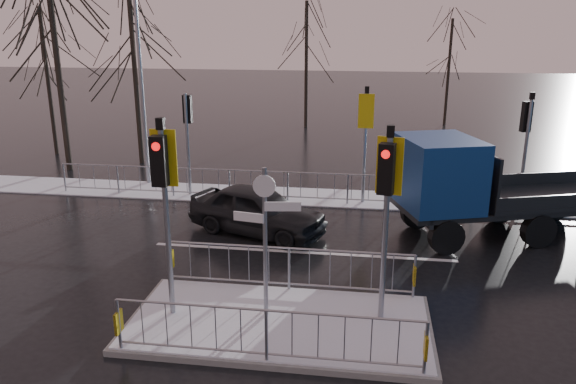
# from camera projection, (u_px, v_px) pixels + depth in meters

# --- Properties ---
(ground) EXTENTS (120.00, 120.00, 0.00)m
(ground) POSITION_uv_depth(u_px,v_px,m) (279.00, 327.00, 11.20)
(ground) COLOR black
(ground) RESTS_ON ground
(snow_verge) EXTENTS (30.00, 2.00, 0.04)m
(snow_verge) POSITION_uv_depth(u_px,v_px,m) (319.00, 197.00, 19.33)
(snow_verge) COLOR silver
(snow_verge) RESTS_ON ground
(lane_markings) EXTENTS (8.00, 11.38, 0.01)m
(lane_markings) POSITION_uv_depth(u_px,v_px,m) (276.00, 335.00, 10.88)
(lane_markings) COLOR silver
(lane_markings) RESTS_ON ground
(traffic_island) EXTENTS (6.00, 3.04, 4.15)m
(traffic_island) POSITION_uv_depth(u_px,v_px,m) (279.00, 309.00, 11.10)
(traffic_island) COLOR slate
(traffic_island) RESTS_ON ground
(far_kerb_fixtures) EXTENTS (18.00, 0.65, 3.83)m
(far_kerb_fixtures) POSITION_uv_depth(u_px,v_px,m) (327.00, 174.00, 18.52)
(far_kerb_fixtures) COLOR gray
(far_kerb_fixtures) RESTS_ON ground
(car_far_lane) EXTENTS (4.34, 2.93, 1.37)m
(car_far_lane) POSITION_uv_depth(u_px,v_px,m) (257.00, 210.00, 15.97)
(car_far_lane) COLOR black
(car_far_lane) RESTS_ON ground
(flatbed_truck) EXTENTS (6.60, 4.08, 2.88)m
(flatbed_truck) POSITION_uv_depth(u_px,v_px,m) (467.00, 185.00, 15.37)
(flatbed_truck) COLOR black
(flatbed_truck) RESTS_ON ground
(tree_near_a) EXTENTS (4.75, 4.75, 8.97)m
(tree_near_a) POSITION_uv_depth(u_px,v_px,m) (52.00, 14.00, 21.27)
(tree_near_a) COLOR black
(tree_near_a) RESTS_ON ground
(tree_near_b) EXTENTS (4.00, 4.00, 7.55)m
(tree_near_b) POSITION_uv_depth(u_px,v_px,m) (132.00, 39.00, 22.63)
(tree_near_b) COLOR black
(tree_near_b) RESTS_ON ground
(tree_near_c) EXTENTS (3.50, 3.50, 6.61)m
(tree_near_c) POSITION_uv_depth(u_px,v_px,m) (45.00, 53.00, 24.38)
(tree_near_c) COLOR black
(tree_near_c) RESTS_ON ground
(tree_far_a) EXTENTS (3.75, 3.75, 7.08)m
(tree_far_a) POSITION_uv_depth(u_px,v_px,m) (306.00, 40.00, 30.88)
(tree_far_a) COLOR black
(tree_far_a) RESTS_ON ground
(tree_far_b) EXTENTS (3.25, 3.25, 6.14)m
(tree_far_b) POSITION_uv_depth(u_px,v_px,m) (450.00, 51.00, 31.86)
(tree_far_b) COLOR black
(tree_far_b) RESTS_ON ground
(street_lamp_left) EXTENTS (1.25, 0.18, 8.20)m
(street_lamp_left) POSITION_uv_depth(u_px,v_px,m) (142.00, 61.00, 19.76)
(street_lamp_left) COLOR gray
(street_lamp_left) RESTS_ON ground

